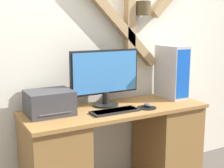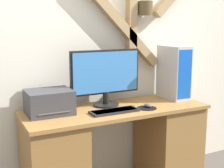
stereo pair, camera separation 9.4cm
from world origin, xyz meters
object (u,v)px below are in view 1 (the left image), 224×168
at_px(monitor, 105,75).
at_px(mouse, 148,105).
at_px(printer, 49,103).
at_px(keyboard, 115,111).
at_px(computer_tower, 172,72).

height_order(monitor, mouse, monitor).
distance_m(mouse, printer, 0.81).
xyz_separation_m(keyboard, printer, (-0.47, 0.19, 0.08)).
relative_size(keyboard, mouse, 4.92).
bearing_deg(printer, monitor, 3.77).
xyz_separation_m(monitor, printer, (-0.50, -0.03, -0.17)).
relative_size(computer_tower, printer, 1.42).
distance_m(keyboard, printer, 0.51).
height_order(computer_tower, printer, computer_tower).
xyz_separation_m(mouse, computer_tower, (0.40, 0.19, 0.23)).
distance_m(monitor, mouse, 0.44).
distance_m(keyboard, computer_tower, 0.78).
bearing_deg(keyboard, monitor, 82.10).
distance_m(monitor, printer, 0.53).
bearing_deg(computer_tower, mouse, -154.92).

